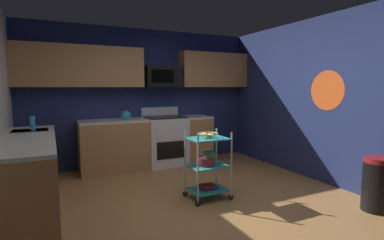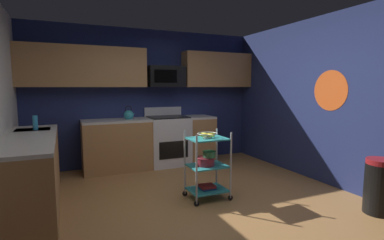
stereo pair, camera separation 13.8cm
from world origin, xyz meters
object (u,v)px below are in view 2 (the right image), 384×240
(mixing_bowl_large, at_px, (206,161))
(oven_range, at_px, (168,140))
(trash_can, at_px, (380,187))
(microwave, at_px, (166,77))
(mixing_bowl_small, at_px, (209,154))
(fruit_bowl, at_px, (208,135))
(kettle, at_px, (129,115))
(book_stack, at_px, (207,187))
(rolling_cart, at_px, (207,166))
(dish_soap_bottle, at_px, (35,123))

(mixing_bowl_large, bearing_deg, oven_range, 86.39)
(mixing_bowl_large, relative_size, trash_can, 0.38)
(microwave, xyz_separation_m, mixing_bowl_small, (-0.08, -2.01, -1.08))
(fruit_bowl, distance_m, trash_can, 2.15)
(mixing_bowl_small, xyz_separation_m, kettle, (-0.67, 1.90, 0.38))
(kettle, bearing_deg, oven_range, 0.30)
(oven_range, relative_size, fruit_bowl, 4.04)
(microwave, bearing_deg, kettle, -171.73)
(trash_can, bearing_deg, book_stack, 143.08)
(rolling_cart, xyz_separation_m, dish_soap_bottle, (-2.10, 1.05, 0.57))
(microwave, height_order, fruit_bowl, microwave)
(book_stack, xyz_separation_m, kettle, (-0.65, 1.88, 0.84))
(book_stack, bearing_deg, kettle, 109.23)
(oven_range, distance_m, mixing_bowl_small, 1.91)
(mixing_bowl_large, xyz_separation_m, mixing_bowl_small, (0.04, -0.03, 0.10))
(microwave, relative_size, book_stack, 3.39)
(rolling_cart, bearing_deg, trash_can, -36.92)
(fruit_bowl, height_order, dish_soap_bottle, dish_soap_bottle)
(microwave, distance_m, mixing_bowl_large, 2.31)
(microwave, relative_size, rolling_cart, 0.77)
(rolling_cart, relative_size, kettle, 3.47)
(microwave, xyz_separation_m, trash_can, (1.57, -3.24, -1.37))
(mixing_bowl_large, bearing_deg, microwave, 86.60)
(oven_range, height_order, kettle, kettle)
(rolling_cart, relative_size, dish_soap_bottle, 4.57)
(dish_soap_bottle, height_order, trash_can, dish_soap_bottle)
(rolling_cart, distance_m, trash_can, 2.09)
(microwave, xyz_separation_m, kettle, (-0.75, -0.11, -0.70))
(microwave, xyz_separation_m, book_stack, (-0.09, -1.99, -1.54))
(rolling_cart, relative_size, fruit_bowl, 3.36)
(oven_range, xyz_separation_m, trash_can, (1.57, -3.13, -0.15))
(microwave, distance_m, mixing_bowl_small, 2.29)
(rolling_cart, bearing_deg, microwave, 87.35)
(microwave, xyz_separation_m, fruit_bowl, (-0.09, -1.99, -0.82))
(oven_range, distance_m, rolling_cart, 1.88)
(mixing_bowl_large, relative_size, book_stack, 1.22)
(mixing_bowl_small, xyz_separation_m, dish_soap_bottle, (-2.11, 1.07, 0.40))
(oven_range, relative_size, trash_can, 1.67)
(rolling_cart, distance_m, dish_soap_bottle, 2.41)
(oven_range, xyz_separation_m, rolling_cart, (-0.09, -1.88, -0.03))
(fruit_bowl, height_order, mixing_bowl_large, fruit_bowl)
(trash_can, bearing_deg, mixing_bowl_small, 143.43)
(fruit_bowl, distance_m, book_stack, 0.72)
(rolling_cart, distance_m, fruit_bowl, 0.42)
(mixing_bowl_large, relative_size, kettle, 0.95)
(rolling_cart, bearing_deg, dish_soap_bottle, 153.44)
(oven_range, xyz_separation_m, fruit_bowl, (-0.09, -1.88, 0.40))
(microwave, distance_m, rolling_cart, 2.35)
(trash_can, bearing_deg, rolling_cart, 143.08)
(oven_range, xyz_separation_m, mixing_bowl_small, (-0.08, -1.91, 0.14))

